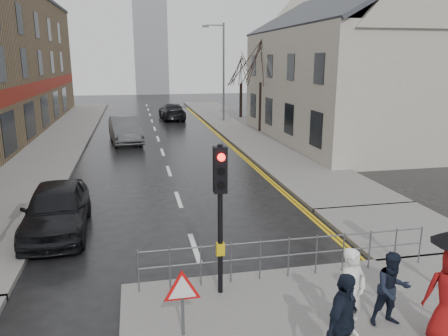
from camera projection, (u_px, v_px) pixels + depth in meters
name	position (u px, v px, depth m)	size (l,w,h in m)	color
ground	(213.00, 303.00, 9.66)	(120.00, 120.00, 0.00)	black
left_pavement	(62.00, 136.00, 30.22)	(4.00, 44.00, 0.14)	#605E5B
right_pavement	(237.00, 126.00, 34.68)	(4.00, 40.00, 0.14)	#605E5B
pavement_bridge_right	(399.00, 228.00, 13.77)	(4.00, 4.20, 0.14)	#605E5B
building_right_cream	(347.00, 67.00, 27.96)	(9.00, 16.40, 10.10)	#B9B3A1
church_tower	(150.00, 34.00, 66.68)	(5.00, 5.00, 18.00)	gray
traffic_signal_near_left	(220.00, 194.00, 9.29)	(0.28, 0.27, 3.40)	black
guard_railing_front	(289.00, 249.00, 10.41)	(7.14, 0.04, 1.00)	#595B5E
warning_sign	(182.00, 292.00, 8.11)	(0.80, 0.07, 1.35)	#595B5E
street_lamp	(221.00, 66.00, 36.27)	(1.83, 0.25, 8.00)	#595B5E
tree_near	(262.00, 61.00, 30.79)	(2.40, 2.40, 6.58)	black
tree_far	(241.00, 69.00, 38.67)	(2.40, 2.40, 5.64)	black
pedestrian_a	(352.00, 294.00, 8.07)	(0.65, 0.43, 1.78)	white
pedestrian_b	(392.00, 289.00, 8.48)	(0.74, 0.58, 1.52)	black
pedestrian_d	(343.00, 324.00, 7.17)	(1.04, 0.43, 1.78)	black
car_parked	(57.00, 209.00, 13.43)	(1.84, 4.56, 1.55)	black
car_mid	(125.00, 130.00, 28.15)	(1.75, 5.00, 1.65)	#424547
car_far	(172.00, 111.00, 38.97)	(2.00, 4.92, 1.43)	black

